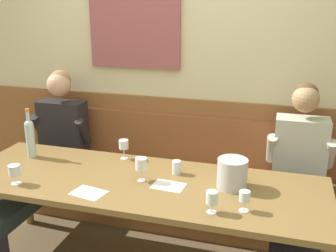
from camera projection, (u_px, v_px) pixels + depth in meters
The scene contains 16 objects.
room_wall_back at pixel (177, 60), 3.39m from camera, with size 6.80×0.12×2.80m.
wood_wainscot_panel at pixel (175, 156), 3.61m from camera, with size 6.80×0.03×1.08m, color brown.
wall_bench at pixel (169, 192), 3.49m from camera, with size 2.80×0.42×0.94m.
dining_table at pixel (139, 190), 2.72m from camera, with size 2.50×0.84×0.73m.
person_left_seat at pixel (41, 160), 3.30m from camera, with size 0.52×1.31×1.31m.
person_right_seat at pixel (299, 191), 2.76m from camera, with size 0.49×1.30×1.32m.
ice_bucket at pixel (232, 174), 2.57m from camera, with size 0.20×0.20×0.20m, color #B6B4B6.
wine_bottle_clear_water at pixel (30, 137), 3.05m from camera, with size 0.07×0.07×0.39m.
wine_glass_mid_left at pixel (212, 199), 2.27m from camera, with size 0.07×0.07×0.13m.
wine_glass_by_bottle at pixel (124, 145), 3.03m from camera, with size 0.07×0.07×0.15m.
wine_glass_mid_right at pixel (141, 165), 2.66m from camera, with size 0.08×0.08×0.16m.
wine_glass_center_rear at pixel (245, 197), 2.29m from camera, with size 0.06×0.06×0.13m.
wine_glass_right_end at pixel (14, 171), 2.62m from camera, with size 0.08×0.08×0.13m.
water_tumbler_center at pixel (177, 167), 2.79m from camera, with size 0.06×0.06×0.10m, color silver.
tasting_sheet_left_guest at pixel (89, 193), 2.52m from camera, with size 0.21×0.15×0.00m, color white.
tasting_sheet_right_guest at pixel (169, 186), 2.62m from camera, with size 0.21×0.15×0.00m, color white.
Camera 1 is at (0.88, -2.20, 1.90)m, focal length 42.75 mm.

